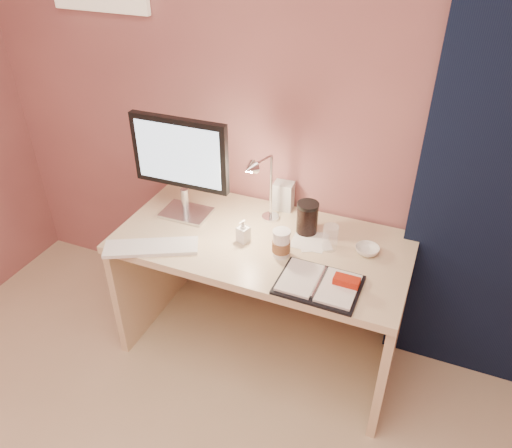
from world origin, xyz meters
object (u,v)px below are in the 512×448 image
at_px(planner, 321,284).
at_px(coffee_cup, 281,244).
at_px(keyboard, 151,247).
at_px(product_box, 283,196).
at_px(desk_lamp, 270,187).
at_px(desk, 267,268).
at_px(dark_jar, 307,219).
at_px(lotion_bottle, 243,231).
at_px(bowl, 367,250).
at_px(clear_cup, 330,238).
at_px(monitor, 181,159).

relative_size(planner, coffee_cup, 2.59).
distance_m(keyboard, product_box, 0.73).
xyz_separation_m(keyboard, desk_lamp, (0.45, 0.36, 0.23)).
xyz_separation_m(desk, dark_jar, (0.17, 0.07, 0.30)).
bearing_deg(desk_lamp, lotion_bottle, -100.88).
bearing_deg(bowl, coffee_cup, -155.22).
height_order(planner, coffee_cup, coffee_cup).
bearing_deg(planner, dark_jar, 117.11).
xyz_separation_m(planner, clear_cup, (-0.04, 0.27, 0.05)).
bearing_deg(monitor, lotion_bottle, -16.54).
height_order(lotion_bottle, product_box, product_box).
bearing_deg(desk, monitor, -178.20).
height_order(monitor, coffee_cup, monitor).
distance_m(dark_jar, desk_lamp, 0.25).
bearing_deg(keyboard, planner, -23.48).
xyz_separation_m(monitor, dark_jar, (0.62, 0.09, -0.24)).
bearing_deg(keyboard, desk, 9.96).
bearing_deg(coffee_cup, bowl, 24.78).
xyz_separation_m(keyboard, planner, (0.81, 0.05, 0.00)).
xyz_separation_m(monitor, keyboard, (-0.00, -0.32, -0.31)).
bearing_deg(monitor, dark_jar, 6.86).
bearing_deg(coffee_cup, product_box, 108.56).
xyz_separation_m(monitor, product_box, (0.44, 0.25, -0.24)).
xyz_separation_m(bowl, desk_lamp, (-0.49, 0.01, 0.22)).
relative_size(coffee_cup, dark_jar, 0.93).
relative_size(planner, clear_cup, 2.82).
relative_size(lotion_bottle, product_box, 0.77).
height_order(monitor, planner, monitor).
bearing_deg(keyboard, coffee_cup, -9.03).
xyz_separation_m(dark_jar, desk_lamp, (-0.18, -0.05, 0.16)).
bearing_deg(bowl, desk_lamp, 178.59).
distance_m(clear_cup, product_box, 0.41).
bearing_deg(product_box, coffee_cup, -75.21).
height_order(desk, dark_jar, dark_jar).
xyz_separation_m(clear_cup, dark_jar, (-0.14, 0.09, 0.01)).
xyz_separation_m(monitor, bowl, (0.93, 0.03, -0.30)).
relative_size(bowl, desk_lamp, 0.29).
bearing_deg(product_box, bowl, -28.05).
bearing_deg(desk, keyboard, -143.15).
height_order(clear_cup, desk_lamp, desk_lamp).
height_order(coffee_cup, lotion_bottle, coffee_cup).
xyz_separation_m(desk, planner, (0.36, -0.29, 0.24)).
bearing_deg(bowl, monitor, -178.28).
height_order(dark_jar, product_box, product_box).
relative_size(keyboard, planner, 1.24).
distance_m(desk, bowl, 0.54).
bearing_deg(planner, clear_cup, 99.02).
relative_size(planner, lotion_bottle, 3.03).
relative_size(monitor, keyboard, 1.22).
bearing_deg(bowl, planner, -113.18).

